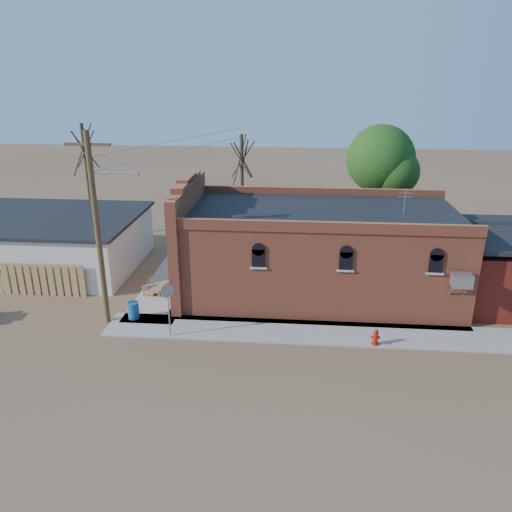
# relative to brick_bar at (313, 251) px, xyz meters

# --- Properties ---
(ground) EXTENTS (120.00, 120.00, 0.00)m
(ground) POSITION_rel_brick_bar_xyz_m (-1.64, -5.49, -2.34)
(ground) COLOR brown
(ground) RESTS_ON ground
(sidewalk_south) EXTENTS (19.00, 2.20, 0.08)m
(sidewalk_south) POSITION_rel_brick_bar_xyz_m (-0.14, -4.59, -2.30)
(sidewalk_south) COLOR #9E9991
(sidewalk_south) RESTS_ON ground
(sidewalk_west) EXTENTS (2.60, 10.00, 0.08)m
(sidewalk_west) POSITION_rel_brick_bar_xyz_m (-7.94, 0.51, -2.30)
(sidewalk_west) COLOR #9E9991
(sidewalk_west) RESTS_ON ground
(brick_bar) EXTENTS (16.40, 7.97, 6.30)m
(brick_bar) POSITION_rel_brick_bar_xyz_m (0.00, 0.00, 0.00)
(brick_bar) COLOR #C75B3C
(brick_bar) RESTS_ON ground
(red_shed) EXTENTS (5.40, 6.40, 4.30)m
(red_shed) POSITION_rel_brick_bar_xyz_m (9.86, 0.01, -0.07)
(red_shed) COLOR #621A10
(red_shed) RESTS_ON ground
(wood_fence) EXTENTS (5.20, 0.10, 1.80)m
(wood_fence) POSITION_rel_brick_bar_xyz_m (-14.44, -1.69, -1.44)
(wood_fence) COLOR #AD854E
(wood_fence) RESTS_ON ground
(utility_pole) EXTENTS (3.12, 0.26, 9.00)m
(utility_pole) POSITION_rel_brick_bar_xyz_m (-9.79, -4.29, 2.43)
(utility_pole) COLOR #4E311F
(utility_pole) RESTS_ON ground
(tree_bare_near) EXTENTS (2.80, 2.80, 7.65)m
(tree_bare_near) POSITION_rel_brick_bar_xyz_m (-4.64, 7.51, 3.62)
(tree_bare_near) COLOR #4B3C2B
(tree_bare_near) RESTS_ON ground
(tree_bare_far) EXTENTS (2.80, 2.80, 8.16)m
(tree_bare_far) POSITION_rel_brick_bar_xyz_m (-15.64, 8.51, 4.02)
(tree_bare_far) COLOR #4B3C2B
(tree_bare_far) RESTS_ON ground
(tree_leafy) EXTENTS (4.40, 4.40, 8.15)m
(tree_leafy) POSITION_rel_brick_bar_xyz_m (4.36, 8.01, 3.59)
(tree_leafy) COLOR #4B3C2B
(tree_leafy) RESTS_ON ground
(fire_hydrant) EXTENTS (0.40, 0.36, 0.73)m
(fire_hydrant) POSITION_rel_brick_bar_xyz_m (2.65, -5.50, -1.90)
(fire_hydrant) COLOR #B0140A
(fire_hydrant) RESTS_ON sidewalk_south
(stop_sign) EXTENTS (0.58, 0.50, 2.59)m
(stop_sign) POSITION_rel_brick_bar_xyz_m (-6.48, -5.49, -0.27)
(stop_sign) COLOR #97979D
(stop_sign) RESTS_ON sidewalk_south
(trash_barrel) EXTENTS (0.71, 0.71, 0.82)m
(trash_barrel) POSITION_rel_brick_bar_xyz_m (-8.65, -3.99, -1.85)
(trash_barrel) COLOR navy
(trash_barrel) RESTS_ON sidewalk_west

